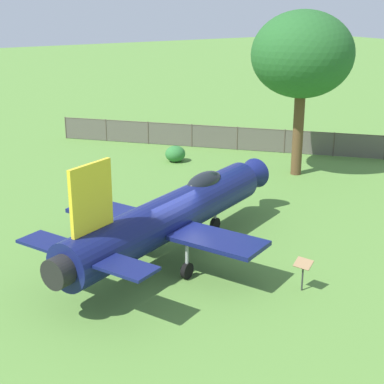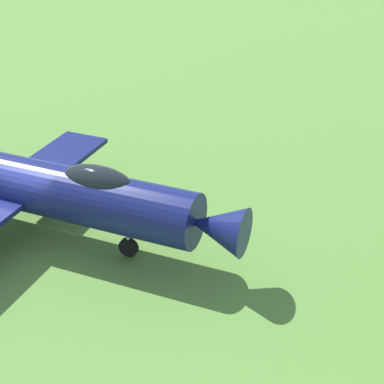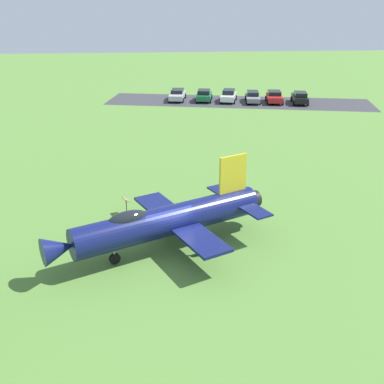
# 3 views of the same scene
# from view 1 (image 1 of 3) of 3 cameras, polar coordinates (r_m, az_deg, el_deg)

# --- Properties ---
(ground_plane) EXTENTS (200.00, 200.00, 0.00)m
(ground_plane) POSITION_cam_1_polar(r_m,az_deg,el_deg) (23.01, -2.11, -6.36)
(ground_plane) COLOR #568438
(display_jet) EXTENTS (12.30, 8.48, 4.77)m
(display_jet) POSITION_cam_1_polar(r_m,az_deg,el_deg) (22.62, -1.58, -1.97)
(display_jet) COLOR #111951
(display_jet) RESTS_ON ground_plane
(shade_tree) EXTENTS (5.62, 5.38, 9.02)m
(shade_tree) POSITION_cam_1_polar(r_m,az_deg,el_deg) (32.77, 10.69, 12.92)
(shade_tree) COLOR brown
(shade_tree) RESTS_ON ground_plane
(perimeter_fence) EXTENTS (17.28, 17.86, 1.55)m
(perimeter_fence) POSITION_cam_1_polar(r_m,az_deg,el_deg) (38.73, 4.42, 5.29)
(perimeter_fence) COLOR #4C4238
(perimeter_fence) RESTS_ON ground_plane
(shrub_near_fence) EXTENTS (1.25, 1.18, 0.99)m
(shrub_near_fence) POSITION_cam_1_polar(r_m,az_deg,el_deg) (35.90, -1.64, 3.73)
(shrub_near_fence) COLOR #2D7033
(shrub_near_fence) RESTS_ON ground_plane
(info_plaque) EXTENTS (0.59, 0.70, 1.14)m
(info_plaque) POSITION_cam_1_polar(r_m,az_deg,el_deg) (20.56, 10.74, -7.25)
(info_plaque) COLOR #333333
(info_plaque) RESTS_ON ground_plane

